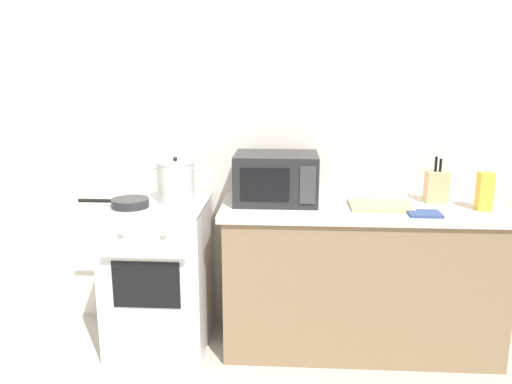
{
  "coord_description": "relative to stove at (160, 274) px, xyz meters",
  "views": [
    {
      "loc": [
        0.44,
        -2.4,
        1.73
      ],
      "look_at": [
        0.26,
        0.6,
        1.0
      ],
      "focal_mm": 36.35,
      "sensor_mm": 36.0,
      "label": 1
    }
  ],
  "objects": [
    {
      "name": "pasta_box",
      "position": [
        1.93,
        -0.03,
        0.57
      ],
      "size": [
        0.08,
        0.08,
        0.22
      ],
      "primitive_type": "cube",
      "color": "gold",
      "rests_on": "countertop_right"
    },
    {
      "name": "stove",
      "position": [
        0.0,
        0.0,
        0.0
      ],
      "size": [
        0.6,
        0.64,
        0.92
      ],
      "color": "white",
      "rests_on": "ground_plane"
    },
    {
      "name": "frying_pan",
      "position": [
        -0.14,
        -0.09,
        0.48
      ],
      "size": [
        0.42,
        0.22,
        0.05
      ],
      "color": "#28282B",
      "rests_on": "stove"
    },
    {
      "name": "lower_cabinet_right",
      "position": [
        1.25,
        0.02,
        -0.02
      ],
      "size": [
        1.64,
        0.56,
        0.88
      ],
      "primitive_type": "cube",
      "color": "#8C7051",
      "rests_on": "ground_plane"
    },
    {
      "name": "cutting_board",
      "position": [
        1.34,
        0.0,
        0.47
      ],
      "size": [
        0.36,
        0.26,
        0.02
      ],
      "primitive_type": "cube",
      "color": "tan",
      "rests_on": "countertop_right"
    },
    {
      "name": "knife_block",
      "position": [
        1.7,
        0.14,
        0.56
      ],
      "size": [
        0.13,
        0.1,
        0.28
      ],
      "color": "tan",
      "rests_on": "countertop_right"
    },
    {
      "name": "microwave",
      "position": [
        0.73,
        0.08,
        0.61
      ],
      "size": [
        0.5,
        0.37,
        0.3
      ],
      "color": "#232326",
      "rests_on": "countertop_right"
    },
    {
      "name": "countertop_right",
      "position": [
        1.25,
        0.02,
        0.44
      ],
      "size": [
        1.7,
        0.6,
        0.04
      ],
      "primitive_type": "cube",
      "color": "beige",
      "rests_on": "lower_cabinet_right"
    },
    {
      "name": "oven_mitt",
      "position": [
        1.56,
        -0.16,
        0.47
      ],
      "size": [
        0.18,
        0.14,
        0.02
      ],
      "primitive_type": "cube",
      "color": "#33477A",
      "rests_on": "countertop_right"
    },
    {
      "name": "stock_pot",
      "position": [
        0.11,
        0.07,
        0.58
      ],
      "size": [
        0.32,
        0.24,
        0.28
      ],
      "color": "silver",
      "rests_on": "stove"
    },
    {
      "name": "back_wall",
      "position": [
        0.65,
        0.37,
        0.79
      ],
      "size": [
        4.4,
        0.1,
        2.5
      ],
      "primitive_type": "cube",
      "color": "silver",
      "rests_on": "ground_plane"
    }
  ]
}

